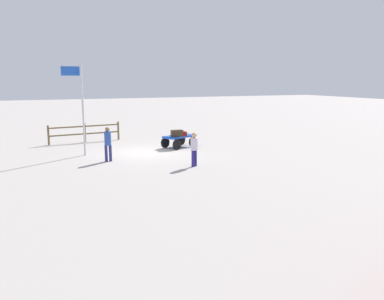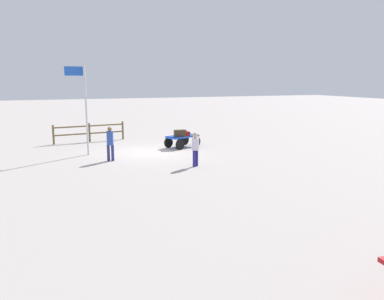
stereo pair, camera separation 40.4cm
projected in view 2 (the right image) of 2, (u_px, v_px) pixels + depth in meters
ground_plane at (151, 152)px, 20.98m from camera, size 120.00×120.00×0.00m
luggage_cart at (182, 139)px, 22.43m from camera, size 2.20×1.78×0.69m
suitcase_navy at (181, 132)px, 22.60m from camera, size 0.70×0.51×0.29m
suitcase_grey at (180, 133)px, 21.94m from camera, size 0.65×0.37×0.38m
suitcase_tan at (185, 134)px, 22.14m from camera, size 0.53×0.44×0.25m
worker_lead at (195, 147)px, 17.39m from camera, size 0.46×0.46×1.56m
worker_trailing at (110, 141)px, 18.58m from camera, size 0.36×0.36×1.67m
flagpole at (84, 102)px, 19.76m from camera, size 1.03×0.24×4.64m
wooden_fence at (89, 131)px, 24.35m from camera, size 4.46×0.62×1.19m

